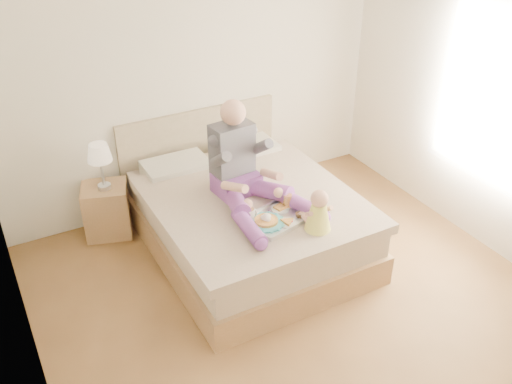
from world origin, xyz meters
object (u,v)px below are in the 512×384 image
bed (244,215)px  baby (318,213)px  nightstand (107,210)px  tray (275,216)px  adult (244,172)px

bed → baby: bearing=-74.7°
nightstand → tray: size_ratio=0.90×
nightstand → baby: size_ratio=1.45×
nightstand → adult: size_ratio=0.47×
nightstand → baby: (1.30, -1.64, 0.50)m
bed → adult: (-0.07, -0.14, 0.55)m
nightstand → adult: bearing=-25.4°
tray → baby: size_ratio=1.60×
tray → nightstand: bearing=113.7°
bed → tray: bearing=-90.8°
baby → nightstand: bearing=130.3°
tray → adult: bearing=83.5°
nightstand → tray: (1.06, -1.37, 0.38)m
adult → nightstand: bearing=131.1°
bed → adult: 0.57m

